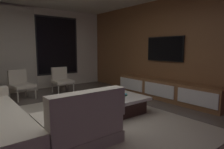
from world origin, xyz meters
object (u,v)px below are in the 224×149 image
object	(u,v)px
sectional_couch	(12,123)
coffee_table	(113,104)
media_console	(165,90)
mounted_tv	(165,49)
book_stack_on_coffee_table	(120,95)
accent_chair_near_window	(61,79)
accent_chair_by_curtain	(20,83)

from	to	relation	value
sectional_couch	coffee_table	distance (m)	2.00
media_console	mounted_tv	size ratio (longest dim) A/B	2.69
book_stack_on_coffee_table	mounted_tv	xyz separation A→B (m)	(1.80, 0.23, 0.97)
accent_chair_near_window	media_console	world-z (taller)	accent_chair_near_window
accent_chair_near_window	mounted_tv	world-z (taller)	mounted_tv
accent_chair_by_curtain	mounted_tv	xyz separation A→B (m)	(3.17, -2.33, 0.92)
sectional_couch	accent_chair_near_window	size ratio (longest dim) A/B	3.21
book_stack_on_coffee_table	accent_chair_by_curtain	size ratio (longest dim) A/B	0.30
book_stack_on_coffee_table	accent_chair_near_window	size ratio (longest dim) A/B	0.30
media_console	coffee_table	bearing A→B (deg)	178.66
sectional_couch	mounted_tv	world-z (taller)	mounted_tv
coffee_table	media_console	bearing A→B (deg)	-1.34
coffee_table	mounted_tv	xyz separation A→B (m)	(1.92, 0.16, 1.16)
mounted_tv	book_stack_on_coffee_table	bearing A→B (deg)	-172.57
accent_chair_near_window	mounted_tv	size ratio (longest dim) A/B	0.68
accent_chair_near_window	media_console	xyz separation A→B (m)	(1.81, -2.52, -0.18)
sectional_couch	accent_chair_near_window	xyz separation A→B (m)	(1.92, 2.61, 0.14)
book_stack_on_coffee_table	accent_chair_near_window	bearing A→B (deg)	94.37
mounted_tv	accent_chair_by_curtain	bearing A→B (deg)	143.71
coffee_table	mounted_tv	bearing A→B (deg)	4.68
book_stack_on_coffee_table	mounted_tv	distance (m)	2.05
accent_chair_by_curtain	media_console	bearing A→B (deg)	-40.19
sectional_couch	mounted_tv	size ratio (longest dim) A/B	2.17
accent_chair_near_window	media_console	distance (m)	3.11
accent_chair_near_window	accent_chair_by_curtain	bearing A→B (deg)	179.56
sectional_couch	media_console	xyz separation A→B (m)	(3.73, 0.09, -0.04)
media_console	book_stack_on_coffee_table	bearing A→B (deg)	-178.71
book_stack_on_coffee_table	media_console	world-z (taller)	media_console
book_stack_on_coffee_table	accent_chair_near_window	xyz separation A→B (m)	(-0.20, 2.56, 0.05)
accent_chair_near_window	accent_chair_by_curtain	size ratio (longest dim) A/B	1.00
accent_chair_by_curtain	mounted_tv	distance (m)	4.04
accent_chair_near_window	coffee_table	bearing A→B (deg)	-88.36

